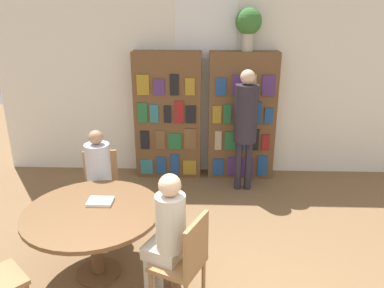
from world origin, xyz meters
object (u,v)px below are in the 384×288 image
flower_vase (249,24)px  seated_reader_right (167,232)px  bookshelf_right (242,116)px  reading_table (94,220)px  chair_left_side (102,185)px  librarian_standing (246,118)px  chair_far_side (186,259)px  seated_reader_left (99,176)px  bookshelf_left (168,116)px

flower_vase → seated_reader_right: 3.34m
bookshelf_right → reading_table: (-1.61, -2.46, -0.34)m
reading_table → chair_left_side: (-0.19, 0.97, -0.11)m
seated_reader_right → librarian_standing: (0.88, 2.29, 0.36)m
chair_left_side → chair_far_side: same height
flower_vase → seated_reader_left: size_ratio=0.48×
bookshelf_right → chair_far_side: 2.99m
bookshelf_right → seated_reader_right: bearing=-107.4°
librarian_standing → seated_reader_left: bearing=-146.7°
bookshelf_left → chair_left_side: bookshelf_left is taller
bookshelf_left → librarian_standing: bookshelf_left is taller
seated_reader_left → seated_reader_right: 1.44m
reading_table → seated_reader_right: seated_reader_right is taller
bookshelf_right → chair_left_side: size_ratio=2.13×
reading_table → seated_reader_right: (0.73, -0.34, 0.10)m
reading_table → seated_reader_left: (-0.16, 0.79, 0.09)m
seated_reader_left → seated_reader_right: bearing=117.0°
bookshelf_right → chair_far_side: (-0.71, -2.87, -0.45)m
flower_vase → chair_left_side: bearing=-140.8°
bookshelf_right → seated_reader_right: (-0.88, -2.79, -0.24)m
chair_far_side → seated_reader_left: bearing=65.9°
chair_left_side → bookshelf_right: bearing=-151.5°
chair_far_side → seated_reader_right: (-0.16, 0.08, 0.21)m
flower_vase → seated_reader_left: bearing=-137.1°
flower_vase → chair_far_side: size_ratio=0.65×
bookshelf_left → seated_reader_right: bookshelf_left is taller
reading_table → seated_reader_left: bearing=101.1°
flower_vase → chair_left_side: (-1.83, -1.49, -1.80)m
seated_reader_right → flower_vase: bearing=6.8°
flower_vase → chair_far_side: 3.47m
bookshelf_left → chair_left_side: 1.69m
reading_table → chair_far_side: chair_far_side is taller
bookshelf_right → chair_far_side: bearing=-103.9°
chair_left_side → librarian_standing: 2.13m
flower_vase → seated_reader_left: flower_vase is taller
bookshelf_left → bookshelf_right: same height
chair_left_side → librarian_standing: size_ratio=0.52×
bookshelf_right → seated_reader_left: (-1.76, -1.66, -0.25)m
chair_far_side → seated_reader_left: (-1.05, 1.21, 0.20)m
bookshelf_right → seated_reader_left: bookshelf_right is taller
bookshelf_right → seated_reader_left: bearing=-136.7°
flower_vase → chair_left_side: flower_vase is taller
seated_reader_left → librarian_standing: (1.77, 1.16, 0.37)m
flower_vase → seated_reader_right: flower_vase is taller
chair_left_side → librarian_standing: bearing=-162.4°
bookshelf_left → seated_reader_right: size_ratio=1.53×
bookshelf_left → seated_reader_left: bearing=-111.0°
flower_vase → bookshelf_left: bearing=-179.8°
seated_reader_right → chair_left_side: bearing=60.1°
chair_far_side → bookshelf_right: bearing=11.0°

